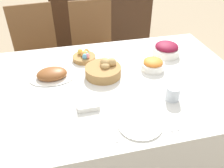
% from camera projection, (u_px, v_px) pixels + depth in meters
% --- Properties ---
extents(ground_plane, '(12.00, 12.00, 0.00)m').
position_uv_depth(ground_plane, '(111.00, 154.00, 2.00)').
color(ground_plane, tan).
extents(dining_table, '(1.77, 1.16, 0.76)m').
position_uv_depth(dining_table, '(111.00, 122.00, 1.78)').
color(dining_table, silver).
rests_on(dining_table, ground).
extents(chair_far_center, '(0.42, 0.42, 0.99)m').
position_uv_depth(chair_far_center, '(94.00, 49.00, 2.44)').
color(chair_far_center, brown).
rests_on(chair_far_center, ground).
extents(chair_far_left, '(0.47, 0.47, 0.99)m').
position_uv_depth(chair_far_left, '(38.00, 55.00, 2.34)').
color(chair_far_left, brown).
rests_on(chair_far_left, ground).
extents(sideboard, '(1.25, 0.44, 0.95)m').
position_uv_depth(sideboard, '(101.00, 23.00, 3.16)').
color(sideboard, '#3D2616').
rests_on(sideboard, ground).
extents(bread_basket, '(0.24, 0.24, 0.12)m').
position_uv_depth(bread_basket, '(104.00, 70.00, 1.60)').
color(bread_basket, '#9E7542').
rests_on(bread_basket, dining_table).
extents(egg_basket, '(0.17, 0.17, 0.08)m').
position_uv_depth(egg_basket, '(84.00, 57.00, 1.78)').
color(egg_basket, '#9E7542').
rests_on(egg_basket, dining_table).
extents(ham_platter, '(0.31, 0.22, 0.07)m').
position_uv_depth(ham_platter, '(52.00, 75.00, 1.58)').
color(ham_platter, white).
rests_on(ham_platter, dining_table).
extents(carrot_bowl, '(0.16, 0.16, 0.08)m').
position_uv_depth(carrot_bowl, '(153.00, 65.00, 1.66)').
color(carrot_bowl, white).
rests_on(carrot_bowl, dining_table).
extents(beet_salad_bowl, '(0.21, 0.21, 0.10)m').
position_uv_depth(beet_salad_bowl, '(166.00, 49.00, 1.83)').
color(beet_salad_bowl, white).
rests_on(beet_salad_bowl, dining_table).
extents(dinner_plate, '(0.24, 0.24, 0.01)m').
position_uv_depth(dinner_plate, '(140.00, 124.00, 1.24)').
color(dinner_plate, white).
rests_on(dinner_plate, dining_table).
extents(fork, '(0.01, 0.18, 0.00)m').
position_uv_depth(fork, '(113.00, 129.00, 1.21)').
color(fork, silver).
rests_on(fork, dining_table).
extents(knife, '(0.01, 0.18, 0.00)m').
position_uv_depth(knife, '(166.00, 120.00, 1.27)').
color(knife, silver).
rests_on(knife, dining_table).
extents(spoon, '(0.01, 0.18, 0.00)m').
position_uv_depth(spoon, '(171.00, 119.00, 1.27)').
color(spoon, silver).
rests_on(spoon, dining_table).
extents(drinking_cup, '(0.08, 0.08, 0.09)m').
position_uv_depth(drinking_cup, '(173.00, 93.00, 1.39)').
color(drinking_cup, silver).
rests_on(drinking_cup, dining_table).
extents(butter_dish, '(0.12, 0.08, 0.03)m').
position_uv_depth(butter_dish, '(88.00, 106.00, 1.34)').
color(butter_dish, white).
rests_on(butter_dish, dining_table).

